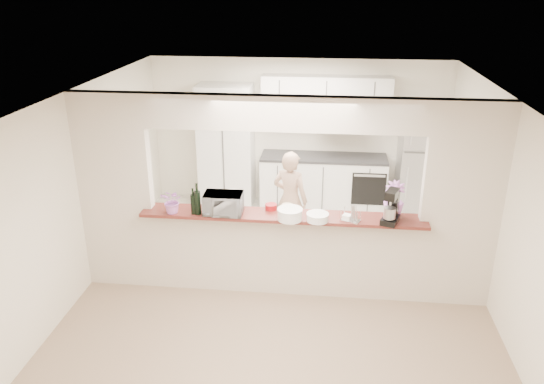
# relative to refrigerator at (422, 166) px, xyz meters

# --- Properties ---
(floor) EXTENTS (6.00, 6.00, 0.00)m
(floor) POSITION_rel_refrigerator_xyz_m (-2.05, -2.65, -0.85)
(floor) COLOR tan
(floor) RESTS_ON ground
(tile_overlay) EXTENTS (5.00, 2.90, 0.01)m
(tile_overlay) POSITION_rel_refrigerator_xyz_m (-2.05, -1.10, -0.84)
(tile_overlay) COLOR beige
(tile_overlay) RESTS_ON floor
(partition) EXTENTS (5.00, 0.15, 2.50)m
(partition) POSITION_rel_refrigerator_xyz_m (-2.05, -2.65, 0.63)
(partition) COLOR beige
(partition) RESTS_ON floor
(bar_counter) EXTENTS (3.40, 0.38, 1.09)m
(bar_counter) POSITION_rel_refrigerator_xyz_m (-2.05, -2.65, -0.27)
(bar_counter) COLOR beige
(bar_counter) RESTS_ON floor
(kitchen_cabinets) EXTENTS (3.15, 0.62, 2.25)m
(kitchen_cabinets) POSITION_rel_refrigerator_xyz_m (-2.24, 0.07, 0.12)
(kitchen_cabinets) COLOR silver
(kitchen_cabinets) RESTS_ON floor
(refrigerator) EXTENTS (0.75, 0.70, 1.70)m
(refrigerator) POSITION_rel_refrigerator_xyz_m (0.00, 0.00, 0.00)
(refrigerator) COLOR #B1B1B6
(refrigerator) RESTS_ON floor
(flower_left) EXTENTS (0.33, 0.31, 0.30)m
(flower_left) POSITION_rel_refrigerator_xyz_m (-3.35, -2.80, 0.39)
(flower_left) COLOR #D16EB0
(flower_left) RESTS_ON bar_counter
(wine_bottle_a) EXTENTS (0.07, 0.07, 0.33)m
(wine_bottle_a) POSITION_rel_refrigerator_xyz_m (-3.10, -2.80, 0.37)
(wine_bottle_a) COLOR black
(wine_bottle_a) RESTS_ON bar_counter
(wine_bottle_b) EXTENTS (0.08, 0.08, 0.39)m
(wine_bottle_b) POSITION_rel_refrigerator_xyz_m (-3.05, -2.80, 0.39)
(wine_bottle_b) COLOR black
(wine_bottle_b) RESTS_ON bar_counter
(toaster_oven) EXTENTS (0.46, 0.32, 0.25)m
(toaster_oven) POSITION_rel_refrigerator_xyz_m (-2.75, -2.75, 0.37)
(toaster_oven) COLOR #9E9FA3
(toaster_oven) RESTS_ON bar_counter
(serving_bowls) EXTENTS (0.36, 0.36, 0.20)m
(serving_bowls) POSITION_rel_refrigerator_xyz_m (-2.71, -2.60, 0.34)
(serving_bowls) COLOR white
(serving_bowls) RESTS_ON bar_counter
(plate_stack_a) EXTENTS (0.30, 0.30, 0.13)m
(plate_stack_a) POSITION_rel_refrigerator_xyz_m (-1.95, -2.84, 0.31)
(plate_stack_a) COLOR white
(plate_stack_a) RESTS_ON bar_counter
(plate_stack_b) EXTENTS (0.26, 0.26, 0.09)m
(plate_stack_b) POSITION_rel_refrigerator_xyz_m (-1.63, -2.84, 0.29)
(plate_stack_b) COLOR white
(plate_stack_b) RESTS_ON bar_counter
(red_bowl) EXTENTS (0.14, 0.14, 0.07)m
(red_bowl) POSITION_rel_refrigerator_xyz_m (-2.20, -2.57, 0.27)
(red_bowl) COLOR maroon
(red_bowl) RESTS_ON bar_counter
(tan_bowl) EXTENTS (0.14, 0.14, 0.07)m
(tan_bowl) POSITION_rel_refrigerator_xyz_m (-2.00, -2.57, 0.27)
(tan_bowl) COLOR #C4AC8A
(tan_bowl) RESTS_ON bar_counter
(utensil_caddy) EXTENTS (0.25, 0.20, 0.20)m
(utensil_caddy) POSITION_rel_refrigerator_xyz_m (-1.25, -2.80, 0.33)
(utensil_caddy) COLOR silver
(utensil_caddy) RESTS_ON bar_counter
(stand_mixer) EXTENTS (0.25, 0.31, 0.40)m
(stand_mixer) POSITION_rel_refrigerator_xyz_m (-0.80, -2.79, 0.42)
(stand_mixer) COLOR black
(stand_mixer) RESTS_ON bar_counter
(flower_right) EXTENTS (0.24, 0.24, 0.42)m
(flower_right) POSITION_rel_refrigerator_xyz_m (-0.75, -2.60, 0.45)
(flower_right) COLOR #BF73D5
(flower_right) RESTS_ON bar_counter
(person) EXTENTS (0.62, 0.51, 1.45)m
(person) POSITION_rel_refrigerator_xyz_m (-2.05, -1.40, -0.12)
(person) COLOR tan
(person) RESTS_ON floor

